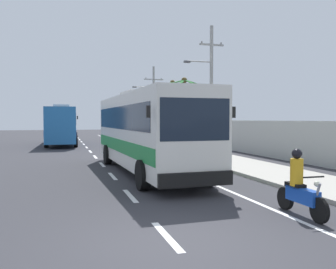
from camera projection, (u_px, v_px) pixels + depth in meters
ground_plane at (174, 244)px, 6.97m from camera, size 160.00×160.00×0.00m
sidewalk_kerb at (243, 165)px, 18.47m from camera, size 3.20×90.00×0.14m
lane_markings at (133, 159)px, 21.90m from camera, size 3.47×71.75×0.01m
boundary_wall at (267, 139)px, 23.33m from camera, size 0.24×60.00×2.32m
coach_bus_foreground at (146, 129)px, 16.43m from camera, size 3.17×11.72×3.75m
coach_bus_far_lane at (62, 124)px, 34.26m from camera, size 3.18×11.65×3.70m
motorcycle_beside_bus at (300, 189)px, 9.06m from camera, size 0.56×1.96×1.66m
motorcycle_trailing at (147, 145)px, 24.80m from camera, size 0.56×1.96×1.56m
utility_pole_mid at (210, 86)px, 26.13m from camera, size 3.00×0.24×9.09m
utility_pole_far at (153, 101)px, 42.73m from camera, size 3.67×0.24×8.59m
palm_nearest at (184, 94)px, 34.82m from camera, size 4.08×3.85×6.41m
palm_second at (172, 98)px, 43.39m from camera, size 2.77×2.85×7.08m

